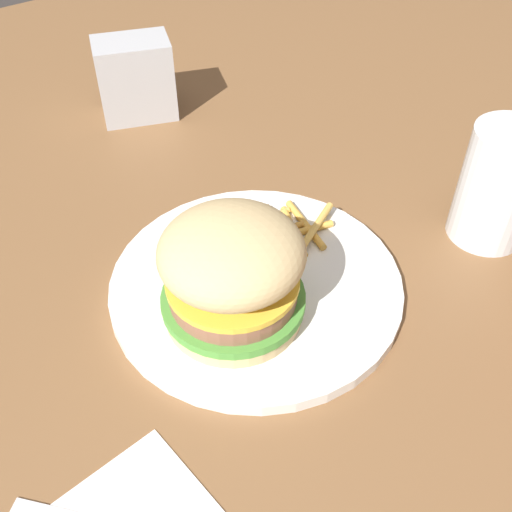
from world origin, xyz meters
TOP-DOWN VIEW (x-y plane):
  - ground_plane at (0.00, 0.00)m, footprint 1.60×1.60m
  - plate at (-0.02, 0.01)m, footprint 0.26×0.26m
  - sandwich at (-0.00, -0.03)m, footprint 0.12×0.12m
  - fries_pile at (-0.06, 0.07)m, footprint 0.08×0.11m
  - drink_glass at (0.05, 0.24)m, footprint 0.07×0.07m
  - napkin_dispenser at (-0.36, 0.07)m, footprint 0.09×0.11m

SIDE VIEW (x-z plane):
  - ground_plane at x=0.00m, z-range 0.00..0.00m
  - plate at x=-0.02m, z-range 0.00..0.01m
  - fries_pile at x=-0.06m, z-range 0.01..0.02m
  - napkin_dispenser at x=-0.36m, z-range 0.00..0.10m
  - drink_glass at x=0.05m, z-range 0.00..0.11m
  - sandwich at x=0.00m, z-range 0.01..0.11m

